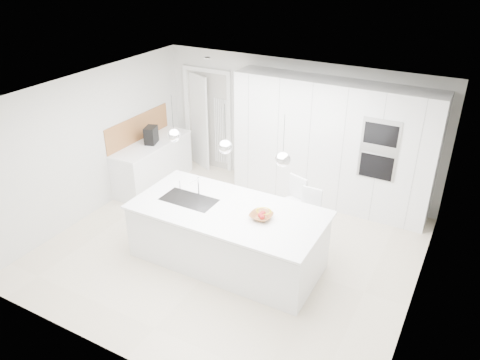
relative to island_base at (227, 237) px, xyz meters
The scene contains 27 objects.
floor 0.53m from the island_base, 108.43° to the left, with size 5.50×5.50×0.00m, color beige.
wall_back 2.92m from the island_base, 92.05° to the left, with size 5.50×5.50×0.00m, color silver.
wall_left 2.98m from the island_base, behind, with size 5.00×5.00×0.00m, color silver.
ceiling 2.09m from the island_base, 108.43° to the left, with size 5.50×5.50×0.00m, color white.
tall_cabinets 2.69m from the island_base, 74.36° to the left, with size 3.60×0.60×2.30m, color white.
oven_stack 2.86m from the island_base, 53.85° to the left, with size 0.62×0.04×1.05m, color #A5A5A8, non-canonical shape.
doorway_frame 3.50m from the island_base, 126.50° to the left, with size 1.11×0.08×2.13m, color white, non-canonical shape.
hallway_door 3.61m from the island_base, 130.22° to the left, with size 0.82×0.04×2.00m, color white.
radiator 3.28m from the island_base, 122.08° to the left, with size 0.32×0.04×1.40m, color white, non-canonical shape.
left_base_cabinets 2.96m from the island_base, 149.53° to the left, with size 0.60×1.80×0.86m, color white.
left_worktop 2.99m from the island_base, 149.53° to the left, with size 0.62×1.82×0.04m, color white.
oak_backsplash 3.29m from the island_base, 152.14° to the left, with size 0.02×1.80×0.50m, color #AA703F.
island_base is the anchor object (origin of this frame).
island_worktop 0.45m from the island_base, 90.00° to the left, with size 2.84×1.40×0.04m, color white.
island_sink 0.76m from the island_base, behind, with size 0.84×0.44×0.18m, color #3F3F42, non-canonical shape.
island_tap 0.89m from the island_base, 161.57° to the left, with size 0.02×0.02×0.30m, color white.
pendant_left 1.70m from the island_base, behind, with size 0.20×0.20×0.20m, color white.
pendant_mid 1.47m from the island_base, 146.31° to the right, with size 0.20×0.20×0.20m, color white.
pendant_right 1.70m from the island_base, ahead, with size 0.20×0.20×0.20m, color white.
fruit_bowl 0.75m from the island_base, ahead, with size 0.32×0.32×0.08m, color #AA703F.
espresso_machine 3.01m from the island_base, 149.43° to the left, with size 0.20×0.30×0.33m, color black.
bar_stool_left 1.19m from the island_base, 56.61° to the left, with size 0.36×0.50×1.09m, color white, non-canonical shape.
bar_stool_right 1.29m from the island_base, 43.85° to the left, with size 0.34×0.47×1.02m, color white, non-canonical shape.
apple_a 0.78m from the island_base, ahead, with size 0.08×0.08×0.08m, color red.
apple_b 0.79m from the island_base, ahead, with size 0.07×0.07×0.07m, color red.
apple_c 0.77m from the island_base, ahead, with size 0.08×0.08×0.08m, color red.
banana_bunch 0.83m from the island_base, ahead, with size 0.23×0.23×0.03m, color yellow.
Camera 1 is at (3.07, -5.30, 4.39)m, focal length 35.00 mm.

